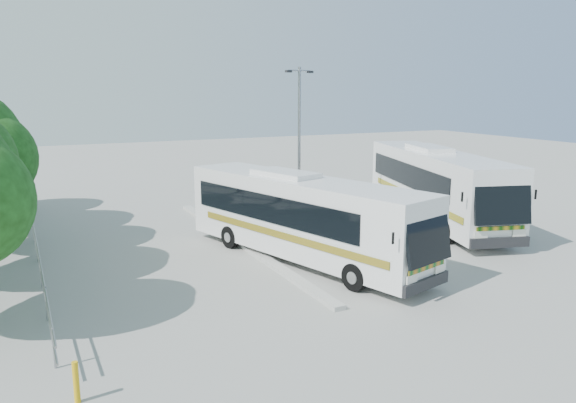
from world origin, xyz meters
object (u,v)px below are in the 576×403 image
coach_main (302,216)px  lamppost (299,135)px  bollard (76,382)px  coach_adjacent (436,184)px

coach_main → lamppost: size_ratio=1.54×
coach_main → bollard: bearing=-158.4°
coach_main → bollard: coach_main is taller
lamppost → coach_main: bearing=-134.3°
coach_adjacent → lamppost: lamppost is taller
coach_adjacent → lamppost: size_ratio=1.67×
coach_adjacent → bollard: size_ratio=13.67×
coach_main → bollard: (-8.71, -6.71, -1.25)m
coach_adjacent → lamppost: bearing=161.0°
coach_main → coach_adjacent: size_ratio=0.92×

